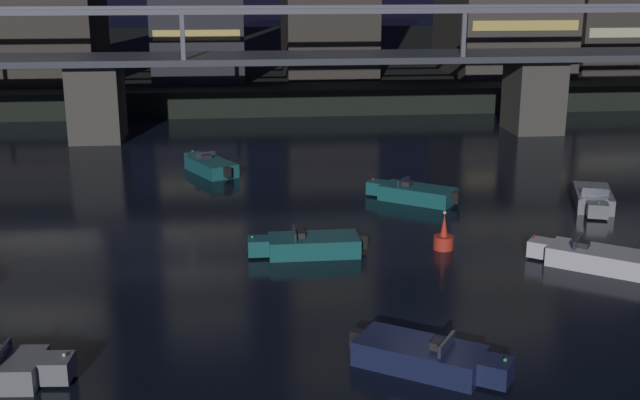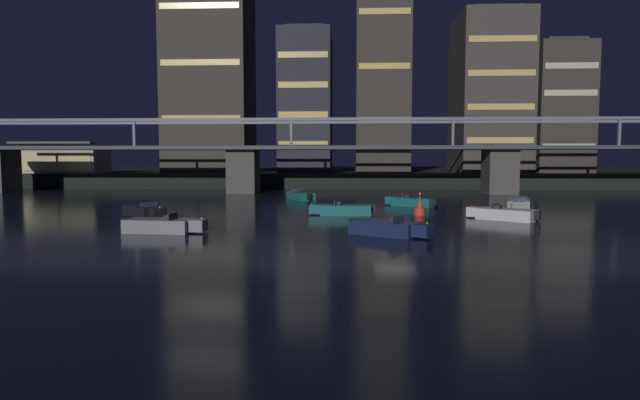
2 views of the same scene
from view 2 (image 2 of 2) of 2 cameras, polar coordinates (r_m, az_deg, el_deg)
The scene contains 18 objects.
ground_plane at distance 32.88m, azimuth 8.18°, elevation -3.26°, with size 400.00×400.00×0.00m, color black.
far_riverbank at distance 115.69m, azimuth 4.31°, elevation 2.82°, with size 240.00×80.00×2.20m, color black.
river_bridge at distance 67.67m, azimuth 5.42°, elevation 4.42°, with size 103.60×6.40×9.38m.
tower_west_low at distance 89.49m, azimuth -11.86°, elevation 16.38°, with size 13.02×11.18×41.94m.
tower_west_tall at distance 86.52m, azimuth -1.47°, elevation 10.36°, with size 8.02×13.63×22.47m.
tower_central at distance 88.75m, azimuth 6.70°, elevation 16.17°, with size 8.34×11.49×40.79m.
tower_east_tall at distance 90.05m, azimuth 17.78°, elevation 10.80°, with size 10.62×13.14×25.22m.
tower_east_low at distance 93.58m, azimuth 24.32°, elevation 9.01°, with size 8.56×8.82×20.80m.
waterfront_pavilion at distance 90.50m, azimuth -25.83°, elevation 4.05°, with size 12.40×7.40×4.70m.
speedboat_near_left at distance 40.35m, azimuth 19.15°, elevation -1.44°, with size 4.69×3.99×1.16m.
speedboat_near_center at distance 49.69m, azimuth 20.62°, elevation -0.41°, with size 2.96×5.13×1.16m.
speedboat_near_right at distance 57.06m, azimuth -2.15°, elevation 0.46°, with size 3.44×4.92×1.16m.
speedboat_mid_left at distance 42.39m, azimuth -18.28°, elevation -1.15°, with size 4.39×4.38×1.16m.
speedboat_mid_center at distance 41.48m, azimuth 2.47°, elevation -1.04°, with size 5.19×1.82×1.16m.
speedboat_mid_right at distance 30.73m, azimuth 7.32°, elevation -3.01°, with size 4.78×3.81×1.16m.
speedboat_far_left at distance 33.01m, azimuth -16.59°, elevation -2.64°, with size 5.23×2.11×1.16m.
speedboat_far_center at distance 49.73m, azimuth 9.88°, elevation -0.19°, with size 4.71×3.95×1.16m.
channel_buoy at distance 41.94m, azimuth 10.69°, elevation -0.97°, with size 0.90×0.90×1.76m.
Camera 2 is at (-3.10, -32.43, 4.39)m, focal length 29.71 mm.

